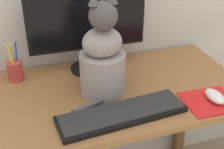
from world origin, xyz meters
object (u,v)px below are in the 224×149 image
Objects in this scene: computer_mouse_right at (215,96)px; monitor at (87,24)px; keyboard at (122,114)px; pen_cup at (15,70)px; cat at (103,59)px.

monitor is at bearing 135.35° from computer_mouse_right.
keyboard is 0.52m from pen_cup.
cat is at bearing -87.88° from monitor.
cat is at bearing 154.36° from computer_mouse_right.
pen_cup is (-0.32, 0.00, -0.18)m from monitor.
monitor is at bearing 88.99° from keyboard.
keyboard is at bearing 177.61° from computer_mouse_right.
keyboard is at bearing -85.98° from monitor.
cat is (-0.39, 0.19, 0.13)m from computer_mouse_right.
computer_mouse_right is at bearing -44.65° from monitor.
computer_mouse_right is 0.83m from pen_cup.
keyboard is (0.03, -0.38, -0.21)m from monitor.
monitor is at bearing 89.44° from cat.
keyboard is at bearing -47.58° from pen_cup.
monitor reaches higher than computer_mouse_right.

